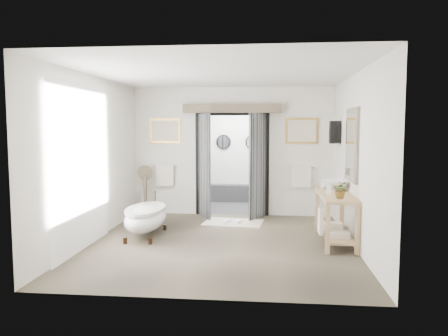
{
  "coord_description": "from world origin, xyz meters",
  "views": [
    {
      "loc": [
        0.79,
        -7.36,
        1.99
      ],
      "look_at": [
        0.0,
        0.6,
        1.25
      ],
      "focal_mm": 35.0,
      "sensor_mm": 36.0,
      "label": 1
    }
  ],
  "objects_px": {
    "vanity": "(334,214)",
    "rug": "(233,222)",
    "basin": "(334,186)",
    "clawfoot_tub": "(146,217)"
  },
  "relations": [
    {
      "from": "vanity",
      "to": "rug",
      "type": "bearing_deg",
      "value": 142.61
    },
    {
      "from": "rug",
      "to": "basin",
      "type": "xyz_separation_m",
      "value": [
        1.91,
        -0.98,
        0.94
      ]
    },
    {
      "from": "clawfoot_tub",
      "to": "rug",
      "type": "height_order",
      "value": "clawfoot_tub"
    },
    {
      "from": "clawfoot_tub",
      "to": "vanity",
      "type": "xyz_separation_m",
      "value": [
        3.36,
        -0.1,
        0.15
      ]
    },
    {
      "from": "clawfoot_tub",
      "to": "vanity",
      "type": "height_order",
      "value": "vanity"
    },
    {
      "from": "basin",
      "to": "rug",
      "type": "bearing_deg",
      "value": 174.71
    },
    {
      "from": "clawfoot_tub",
      "to": "basin",
      "type": "xyz_separation_m",
      "value": [
        3.42,
        0.34,
        0.58
      ]
    },
    {
      "from": "clawfoot_tub",
      "to": "basin",
      "type": "distance_m",
      "value": 3.49
    },
    {
      "from": "rug",
      "to": "clawfoot_tub",
      "type": "bearing_deg",
      "value": -138.77
    },
    {
      "from": "rug",
      "to": "basin",
      "type": "bearing_deg",
      "value": -27.15
    }
  ]
}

